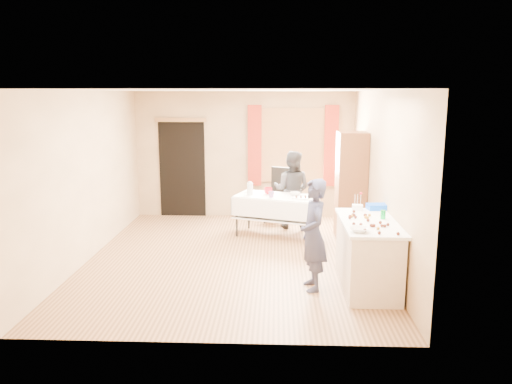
{
  "coord_description": "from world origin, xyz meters",
  "views": [
    {
      "loc": [
        0.66,
        -7.52,
        2.56
      ],
      "look_at": [
        0.36,
        0.0,
        1.06
      ],
      "focal_mm": 35.0,
      "sensor_mm": 36.0,
      "label": 1
    }
  ],
  "objects_px": {
    "chair": "(278,206)",
    "girl": "(313,235)",
    "cabinet": "(351,186)",
    "counter": "(368,254)",
    "woman": "(292,190)",
    "party_table": "(276,212)"
  },
  "relations": [
    {
      "from": "counter",
      "to": "woman",
      "type": "bearing_deg",
      "value": 107.29
    },
    {
      "from": "cabinet",
      "to": "girl",
      "type": "relative_size",
      "value": 1.28
    },
    {
      "from": "cabinet",
      "to": "party_table",
      "type": "distance_m",
      "value": 1.41
    },
    {
      "from": "cabinet",
      "to": "woman",
      "type": "height_order",
      "value": "cabinet"
    },
    {
      "from": "cabinet",
      "to": "girl",
      "type": "height_order",
      "value": "cabinet"
    },
    {
      "from": "cabinet",
      "to": "party_table",
      "type": "height_order",
      "value": "cabinet"
    },
    {
      "from": "cabinet",
      "to": "counter",
      "type": "distance_m",
      "value": 2.39
    },
    {
      "from": "counter",
      "to": "chair",
      "type": "bearing_deg",
      "value": 109.15
    },
    {
      "from": "girl",
      "to": "woman",
      "type": "distance_m",
      "value": 3.07
    },
    {
      "from": "counter",
      "to": "party_table",
      "type": "xyz_separation_m",
      "value": [
        -1.22,
        2.39,
        -0.01
      ]
    },
    {
      "from": "girl",
      "to": "chair",
      "type": "bearing_deg",
      "value": 177.74
    },
    {
      "from": "party_table",
      "to": "woman",
      "type": "relative_size",
      "value": 1.09
    },
    {
      "from": "party_table",
      "to": "girl",
      "type": "relative_size",
      "value": 1.1
    },
    {
      "from": "counter",
      "to": "woman",
      "type": "xyz_separation_m",
      "value": [
        -0.92,
        2.96,
        0.29
      ]
    },
    {
      "from": "woman",
      "to": "cabinet",
      "type": "bearing_deg",
      "value": 165.12
    },
    {
      "from": "counter",
      "to": "chair",
      "type": "distance_m",
      "value": 3.6
    },
    {
      "from": "counter",
      "to": "party_table",
      "type": "distance_m",
      "value": 2.68
    },
    {
      "from": "party_table",
      "to": "girl",
      "type": "bearing_deg",
      "value": -60.18
    },
    {
      "from": "counter",
      "to": "woman",
      "type": "relative_size",
      "value": 1.01
    },
    {
      "from": "chair",
      "to": "girl",
      "type": "xyz_separation_m",
      "value": [
        0.45,
        -3.5,
        0.42
      ]
    },
    {
      "from": "party_table",
      "to": "girl",
      "type": "height_order",
      "value": "girl"
    },
    {
      "from": "chair",
      "to": "girl",
      "type": "bearing_deg",
      "value": -58.71
    }
  ]
}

